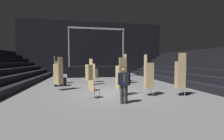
# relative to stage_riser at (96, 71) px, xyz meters

# --- Properties ---
(ground_plane) EXTENTS (22.00, 30.00, 0.10)m
(ground_plane) POSITION_rel_stage_riser_xyz_m (0.00, -10.81, -0.76)
(ground_plane) COLOR slate
(arena_end_wall) EXTENTS (22.00, 0.30, 8.00)m
(arena_end_wall) POSITION_rel_stage_riser_xyz_m (0.00, 4.19, 3.29)
(arena_end_wall) COLOR black
(arena_end_wall) RESTS_ON ground_plane
(bleacher_bank_right) EXTENTS (5.25, 24.00, 3.15)m
(bleacher_bank_right) POSITION_rel_stage_riser_xyz_m (8.38, -9.81, 0.86)
(bleacher_bank_right) COLOR black
(bleacher_bank_right) RESTS_ON ground_plane
(stage_riser) EXTENTS (6.99, 3.44, 5.93)m
(stage_riser) POSITION_rel_stage_riser_xyz_m (0.00, 0.00, 0.00)
(stage_riser) COLOR black
(stage_riser) RESTS_ON ground_plane
(man_with_tie) EXTENTS (0.57, 0.31, 1.69)m
(man_with_tie) POSITION_rel_stage_riser_xyz_m (0.14, -13.27, 0.24)
(man_with_tie) COLOR black
(man_with_tie) RESTS_ON ground_plane
(chair_stack_front_left) EXTENTS (0.50, 0.50, 2.39)m
(chair_stack_front_left) POSITION_rel_stage_riser_xyz_m (3.67, -12.23, 0.48)
(chair_stack_front_left) COLOR #B2B5BA
(chair_stack_front_left) RESTS_ON ground_plane
(chair_stack_front_right) EXTENTS (0.48, 0.48, 2.31)m
(chair_stack_front_right) POSITION_rel_stage_riser_xyz_m (1.92, -11.93, 0.44)
(chair_stack_front_right) COLOR #B2B5BA
(chair_stack_front_right) RESTS_ON ground_plane
(chair_stack_mid_left) EXTENTS (0.51, 0.51, 2.56)m
(chair_stack_mid_left) POSITION_rel_stage_riser_xyz_m (1.74, -7.15, 0.57)
(chair_stack_mid_left) COLOR #B2B5BA
(chair_stack_mid_left) RESTS_ON ground_plane
(chair_stack_mid_right) EXTENTS (0.61, 0.61, 2.14)m
(chair_stack_mid_right) POSITION_rel_stage_riser_xyz_m (-1.20, -7.46, 0.36)
(chair_stack_mid_right) COLOR #B2B5BA
(chair_stack_mid_right) RESTS_ON ground_plane
(chair_stack_mid_centre) EXTENTS (0.51, 0.51, 2.39)m
(chair_stack_mid_centre) POSITION_rel_stage_riser_xyz_m (-3.86, -6.22, 0.48)
(chair_stack_mid_centre) COLOR #B2B5BA
(chair_stack_mid_centre) RESTS_ON ground_plane
(chair_stack_rear_left) EXTENTS (0.54, 0.54, 2.14)m
(chair_stack_rear_left) POSITION_rel_stage_riser_xyz_m (0.39, -11.65, 0.36)
(chair_stack_rear_left) COLOR #B2B5BA
(chair_stack_rear_left) RESTS_ON ground_plane
(chair_stack_rear_right) EXTENTS (0.46, 0.46, 2.05)m
(chair_stack_rear_right) POSITION_rel_stage_riser_xyz_m (2.05, -5.91, 0.31)
(chair_stack_rear_right) COLOR #B2B5BA
(chair_stack_rear_right) RESTS_ON ground_plane
(chair_stack_rear_centre) EXTENTS (0.61, 0.61, 2.22)m
(chair_stack_rear_centre) POSITION_rel_stage_riser_xyz_m (-3.30, -9.29, 0.40)
(chair_stack_rear_centre) COLOR #B2B5BA
(chair_stack_rear_centre) RESTS_ON ground_plane
(chair_stack_aisle_left) EXTENTS (0.62, 0.62, 1.71)m
(chair_stack_aisle_left) POSITION_rel_stage_riser_xyz_m (-0.62, -5.73, 0.15)
(chair_stack_aisle_left) COLOR #B2B5BA
(chair_stack_aisle_left) RESTS_ON ground_plane
(equipment_road_case) EXTENTS (0.97, 0.71, 0.64)m
(equipment_road_case) POSITION_rel_stage_riser_xyz_m (-3.44, -7.42, -0.39)
(equipment_road_case) COLOR black
(equipment_road_case) RESTS_ON ground_plane
(loose_chair_near_man) EXTENTS (0.62, 0.62, 0.95)m
(loose_chair_near_man) POSITION_rel_stage_riser_xyz_m (-1.18, -11.97, -0.18)
(loose_chair_near_man) COLOR #B2B5BA
(loose_chair_near_man) RESTS_ON ground_plane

